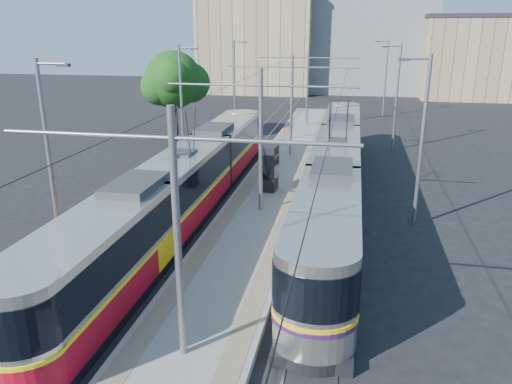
# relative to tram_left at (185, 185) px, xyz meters

# --- Properties ---
(ground) EXTENTS (160.00, 160.00, 0.00)m
(ground) POSITION_rel_tram_left_xyz_m (3.60, -6.91, -1.71)
(ground) COLOR black
(ground) RESTS_ON ground
(platform) EXTENTS (4.00, 50.00, 0.30)m
(platform) POSITION_rel_tram_left_xyz_m (3.60, 10.09, -1.56)
(platform) COLOR gray
(platform) RESTS_ON ground
(tactile_strip_left) EXTENTS (0.70, 50.00, 0.01)m
(tactile_strip_left) POSITION_rel_tram_left_xyz_m (2.15, 10.09, -1.40)
(tactile_strip_left) COLOR gray
(tactile_strip_left) RESTS_ON platform
(tactile_strip_right) EXTENTS (0.70, 50.00, 0.01)m
(tactile_strip_right) POSITION_rel_tram_left_xyz_m (5.05, 10.09, -1.40)
(tactile_strip_right) COLOR gray
(tactile_strip_right) RESTS_ON platform
(rails) EXTENTS (8.71, 70.00, 0.03)m
(rails) POSITION_rel_tram_left_xyz_m (3.60, 10.09, -1.69)
(rails) COLOR gray
(rails) RESTS_ON ground
(track_arrow) EXTENTS (1.20, 5.00, 0.01)m
(track_arrow) POSITION_rel_tram_left_xyz_m (0.00, -9.91, -1.70)
(track_arrow) COLOR silver
(track_arrow) RESTS_ON ground
(tram_left) EXTENTS (2.43, 27.77, 5.50)m
(tram_left) POSITION_rel_tram_left_xyz_m (0.00, 0.00, 0.00)
(tram_left) COLOR black
(tram_left) RESTS_ON ground
(tram_right) EXTENTS (2.43, 30.17, 5.50)m
(tram_right) POSITION_rel_tram_left_xyz_m (7.20, 4.15, 0.15)
(tram_right) COLOR black
(tram_right) RESTS_ON ground
(catenary) EXTENTS (9.20, 70.00, 7.00)m
(catenary) POSITION_rel_tram_left_xyz_m (3.60, 7.25, 2.81)
(catenary) COLOR gray
(catenary) RESTS_ON platform
(street_lamps) EXTENTS (15.18, 38.22, 8.00)m
(street_lamps) POSITION_rel_tram_left_xyz_m (3.60, 14.09, 2.47)
(street_lamps) COLOR gray
(street_lamps) RESTS_ON ground
(shelter) EXTENTS (0.80, 1.21, 2.56)m
(shelter) POSITION_rel_tram_left_xyz_m (3.57, 4.33, -0.07)
(shelter) COLOR black
(shelter) RESTS_ON platform
(tree) EXTENTS (5.10, 4.72, 7.41)m
(tree) POSITION_rel_tram_left_xyz_m (-6.22, 17.03, 3.30)
(tree) COLOR #382314
(tree) RESTS_ON ground
(building_left) EXTENTS (16.32, 12.24, 14.48)m
(building_left) POSITION_rel_tram_left_xyz_m (-6.40, 53.09, 5.54)
(building_left) COLOR tan
(building_left) RESTS_ON ground
(building_centre) EXTENTS (18.36, 14.28, 16.88)m
(building_centre) POSITION_rel_tram_left_xyz_m (9.60, 57.09, 6.74)
(building_centre) COLOR gray
(building_centre) RESTS_ON ground
(building_right) EXTENTS (14.28, 10.20, 10.83)m
(building_right) POSITION_rel_tram_left_xyz_m (23.60, 51.09, 3.72)
(building_right) COLOR tan
(building_right) RESTS_ON ground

